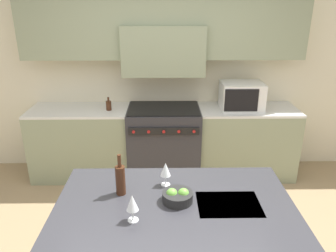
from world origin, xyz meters
The scene contains 9 objects.
back_cabinetry centered at (0.00, 2.01, 1.59)m, with size 10.00×0.46×2.70m.
back_counter centered at (0.00, 1.76, 0.46)m, with size 3.43×0.62×0.93m.
range_stove centered at (0.00, 1.74, 0.47)m, with size 0.92×0.70×0.95m.
microwave centered at (0.98, 1.76, 1.10)m, with size 0.52×0.42×0.34m.
wine_bottle centered at (-0.32, -0.15, 1.02)m, with size 0.07×0.07×0.32m.
wine_glass_near centered at (-0.20, -0.46, 1.03)m, with size 0.08×0.08×0.19m.
wine_glass_far centered at (0.01, -0.03, 1.03)m, with size 0.08×0.08×0.19m.
fruit_bowl centered at (0.09, -0.25, 0.94)m, with size 0.22×0.22×0.10m.
oil_bottle_on_counter centered at (-0.69, 1.71, 0.99)m, with size 0.07×0.07×0.17m.
Camera 1 is at (-0.00, -2.22, 2.24)m, focal length 35.00 mm.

